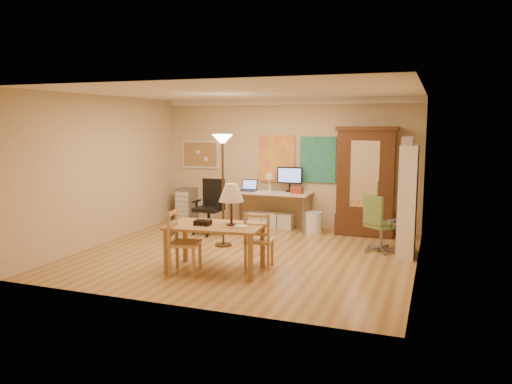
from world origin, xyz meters
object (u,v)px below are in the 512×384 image
(office_chair_black, at_px, (210,219))
(computer_desk, at_px, (272,206))
(dining_table, at_px, (221,216))
(bookshelf, at_px, (408,201))
(office_chair_green, at_px, (380,236))
(armoire, at_px, (366,188))

(office_chair_black, bearing_deg, computer_desk, 41.97)
(dining_table, distance_m, bookshelf, 3.15)
(computer_desk, distance_m, office_chair_black, 1.38)
(dining_table, relative_size, office_chair_green, 1.49)
(office_chair_green, bearing_deg, office_chair_black, 175.49)
(bookshelf, bearing_deg, computer_desk, 155.07)
(computer_desk, height_order, office_chair_green, computer_desk)
(computer_desk, bearing_deg, armoire, 2.38)
(armoire, distance_m, bookshelf, 1.63)
(dining_table, relative_size, office_chair_black, 1.36)
(bookshelf, bearing_deg, office_chair_black, 174.26)
(computer_desk, distance_m, armoire, 1.97)
(office_chair_green, bearing_deg, computer_desk, 153.32)
(office_chair_green, bearing_deg, bookshelf, -14.87)
(office_chair_black, distance_m, bookshelf, 3.87)
(armoire, bearing_deg, dining_table, -117.49)
(dining_table, distance_m, office_chair_black, 2.62)
(office_chair_green, distance_m, armoire, 1.48)
(dining_table, bearing_deg, armoire, 62.51)
(office_chair_green, relative_size, armoire, 0.46)
(dining_table, xyz_separation_m, computer_desk, (-0.24, 3.14, -0.36))
(computer_desk, distance_m, office_chair_green, 2.63)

